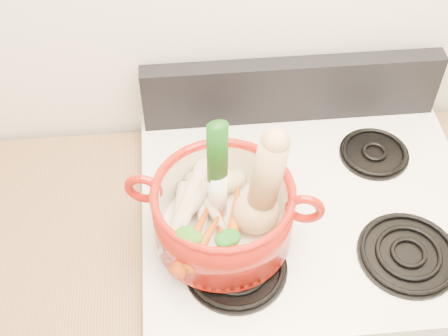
{
  "coord_description": "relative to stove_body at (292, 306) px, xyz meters",
  "views": [
    {
      "loc": [
        -0.28,
        0.53,
        2.11
      ],
      "look_at": [
        -0.21,
        1.3,
        1.21
      ],
      "focal_mm": 50.0,
      "sensor_mm": 36.0,
      "label": 1
    }
  ],
  "objects": [
    {
      "name": "squash",
      "position": [
        -0.14,
        -0.08,
        0.67
      ],
      "size": [
        0.15,
        0.12,
        0.27
      ],
      "primitive_type": null,
      "rotation": [
        0.0,
        0.11,
        0.12
      ],
      "color": "tan",
      "rests_on": "dutch_oven"
    },
    {
      "name": "cooktop",
      "position": [
        0.0,
        0.0,
        0.47
      ],
      "size": [
        0.78,
        0.67,
        0.03
      ],
      "primitive_type": "cube",
      "color": "silver",
      "rests_on": "stove_body"
    },
    {
      "name": "stove_body",
      "position": [
        0.0,
        0.0,
        0.0
      ],
      "size": [
        0.76,
        0.65,
        0.92
      ],
      "primitive_type": "cube",
      "color": "white",
      "rests_on": "floor"
    },
    {
      "name": "burner_back_right",
      "position": [
        0.19,
        0.14,
        0.5
      ],
      "size": [
        0.17,
        0.17,
        0.02
      ],
      "primitive_type": "cylinder",
      "color": "black",
      "rests_on": "cooktop"
    },
    {
      "name": "leek",
      "position": [
        -0.22,
        -0.04,
        0.68
      ],
      "size": [
        0.06,
        0.06,
        0.29
      ],
      "primitive_type": "cylinder",
      "rotation": [
        0.02,
        0.0,
        0.25
      ],
      "color": "white",
      "rests_on": "dutch_oven"
    },
    {
      "name": "parsnip_3",
      "position": [
        -0.3,
        -0.08,
        0.58
      ],
      "size": [
        0.15,
        0.18,
        0.06
      ],
      "primitive_type": "cone",
      "rotation": [
        1.66,
        0.0,
        -0.62
      ],
      "color": "beige",
      "rests_on": "dutch_oven"
    },
    {
      "name": "parsnip_4",
      "position": [
        -0.28,
        -0.03,
        0.59
      ],
      "size": [
        0.16,
        0.23,
        0.07
      ],
      "primitive_type": "cone",
      "rotation": [
        1.66,
        0.0,
        -0.52
      ],
      "color": "beige",
      "rests_on": "dutch_oven"
    },
    {
      "name": "parsnip_2",
      "position": [
        -0.23,
        -0.05,
        0.57
      ],
      "size": [
        0.11,
        0.19,
        0.06
      ],
      "primitive_type": "cone",
      "rotation": [
        1.66,
        0.0,
        0.41
      ],
      "color": "beige",
      "rests_on": "dutch_oven"
    },
    {
      "name": "pot_handle_left",
      "position": [
        -0.37,
        -0.03,
        0.63
      ],
      "size": [
        0.09,
        0.04,
        0.08
      ],
      "primitive_type": "torus",
      "rotation": [
        1.57,
        0.0,
        -0.25
      ],
      "color": "#97130A",
      "rests_on": "dutch_oven"
    },
    {
      "name": "carrot_3",
      "position": [
        -0.26,
        -0.14,
        0.57
      ],
      "size": [
        0.1,
        0.14,
        0.04
      ],
      "primitive_type": "cone",
      "rotation": [
        1.66,
        0.0,
        -0.54
      ],
      "color": "#C9500A",
      "rests_on": "dutch_oven"
    },
    {
      "name": "pot_handle_right",
      "position": [
        -0.05,
        -0.12,
        0.63
      ],
      "size": [
        0.09,
        0.04,
        0.08
      ],
      "primitive_type": "torus",
      "rotation": [
        1.57,
        0.0,
        -0.25
      ],
      "color": "#97130A",
      "rests_on": "dutch_oven"
    },
    {
      "name": "dutch_oven",
      "position": [
        -0.21,
        -0.08,
        0.58
      ],
      "size": [
        0.37,
        0.37,
        0.15
      ],
      "primitive_type": "cylinder",
      "rotation": [
        0.0,
        0.0,
        -0.25
      ],
      "color": "#97130A",
      "rests_on": "burner_front_left"
    },
    {
      "name": "burner_back_left",
      "position": [
        -0.19,
        0.14,
        0.5
      ],
      "size": [
        0.17,
        0.17,
        0.02
      ],
      "primitive_type": "cylinder",
      "color": "black",
      "rests_on": "cooktop"
    },
    {
      "name": "carrot_0",
      "position": [
        -0.22,
        -0.12,
        0.56
      ],
      "size": [
        0.03,
        0.16,
        0.04
      ],
      "primitive_type": "cone",
      "rotation": [
        1.66,
        0.0,
        -0.02
      ],
      "color": "red",
      "rests_on": "dutch_oven"
    },
    {
      "name": "burner_front_left",
      "position": [
        -0.19,
        -0.16,
        0.5
      ],
      "size": [
        0.22,
        0.22,
        0.02
      ],
      "primitive_type": "cylinder",
      "color": "black",
      "rests_on": "cooktop"
    },
    {
      "name": "burner_front_right",
      "position": [
        0.19,
        -0.16,
        0.5
      ],
      "size": [
        0.22,
        0.22,
        0.02
      ],
      "primitive_type": "cylinder",
      "color": "black",
      "rests_on": "cooktop"
    },
    {
      "name": "ginger",
      "position": [
        -0.2,
        0.03,
        0.56
      ],
      "size": [
        0.09,
        0.06,
        0.05
      ],
      "primitive_type": "ellipsoid",
      "rotation": [
        0.0,
        0.0,
        0.0
      ],
      "color": "#D3C082",
      "rests_on": "dutch_oven"
    },
    {
      "name": "parsnip_5",
      "position": [
        -0.27,
        -0.04,
        0.59
      ],
      "size": [
        0.11,
        0.22,
        0.06
      ],
      "primitive_type": "cone",
      "rotation": [
        1.66,
        0.0,
        -0.32
      ],
      "color": "beige",
      "rests_on": "dutch_oven"
    },
    {
      "name": "carrot_2",
      "position": [
        -0.19,
        -0.1,
        0.57
      ],
      "size": [
        0.07,
        0.19,
        0.05
      ],
      "primitive_type": "cone",
      "rotation": [
        1.66,
        0.0,
        -0.21
      ],
      "color": "#CC560A",
      "rests_on": "dutch_oven"
    },
    {
      "name": "control_backsplash",
      "position": [
        0.0,
        0.3,
        0.58
      ],
      "size": [
        0.76,
        0.05,
        0.18
      ],
      "primitive_type": "cube",
      "color": "black",
      "rests_on": "cooktop"
    },
    {
      "name": "parsnip_0",
      "position": [
        -0.25,
        -0.07,
        0.56
      ],
      "size": [
        0.06,
        0.2,
        0.05
      ],
      "primitive_type": "cone",
      "rotation": [
        1.66,
        0.0,
        -0.1
      ],
      "color": "beige",
      "rests_on": "dutch_oven"
    },
    {
      "name": "carrot_1",
      "position": [
        -0.28,
        -0.13,
        0.57
      ],
      "size": [
        0.11,
        0.17,
        0.05
      ],
      "primitive_type": "cone",
      "rotation": [
        1.66,
        0.0,
        -0.46
      ],
      "color": "#DA580A",
      "rests_on": "dutch_oven"
    },
    {
      "name": "parsnip_1",
      "position": [
        -0.31,
        -0.08,
        0.57
      ],
      "size": [
        0.08,
        0.19,
        0.06
      ],
      "primitive_type": "cone",
      "rotation": [
        1.66,
        0.0,
        -0.25
      ],
      "color": "beige",
      "rests_on": "dutch_oven"
    }
  ]
}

